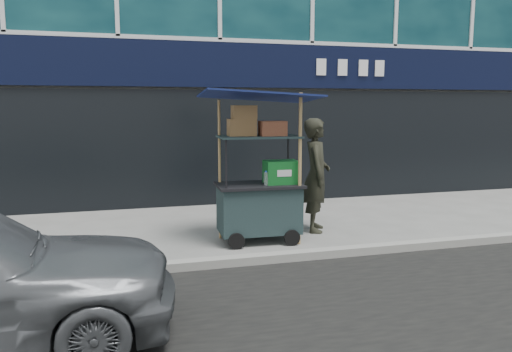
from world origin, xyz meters
name	(u,v)px	position (x,y,z in m)	size (l,w,h in m)	color
ground	(279,257)	(0.00, 0.00, 0.00)	(80.00, 80.00, 0.00)	slate
curb	(284,257)	(0.00, -0.20, 0.06)	(80.00, 0.18, 0.12)	gray
vendor_cart	(260,189)	(-0.02, 0.87, 0.81)	(1.76, 1.28, 2.31)	black
vendor_man	(316,175)	(1.05, 1.24, 0.94)	(0.68, 0.45, 1.88)	black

